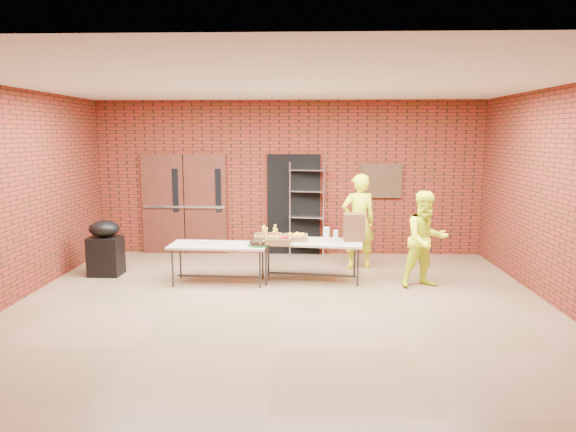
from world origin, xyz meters
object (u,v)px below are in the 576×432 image
object	(u,v)px
table_right	(312,244)
volunteer_man	(426,240)
volunteer_woman	(359,221)
covered_grill	(105,248)
coffee_dispenser	(354,227)
wire_rack	(307,209)
table_left	(218,247)

from	to	relation	value
table_right	volunteer_man	xyz separation A→B (m)	(1.87, -0.26, 0.15)
volunteer_woman	covered_grill	bearing A→B (deg)	-4.70
volunteer_woman	volunteer_man	xyz separation A→B (m)	(0.98, -1.17, -0.10)
coffee_dispenser	wire_rack	bearing A→B (deg)	113.84
volunteer_woman	table_right	bearing A→B (deg)	33.23
covered_grill	volunteer_man	world-z (taller)	volunteer_man
table_right	coffee_dispenser	distance (m)	0.78
wire_rack	coffee_dispenser	distance (m)	1.99
coffee_dispenser	covered_grill	size ratio (longest dim) A/B	0.47
wire_rack	volunteer_woman	xyz separation A→B (m)	(0.97, -0.99, -0.08)
volunteer_woman	volunteer_man	distance (m)	1.53
table_left	wire_rack	bearing A→B (deg)	57.09
wire_rack	covered_grill	distance (m)	3.98
table_right	table_left	bearing A→B (deg)	-167.05
table_right	coffee_dispenser	size ratio (longest dim) A/B	3.86
table_left	covered_grill	bearing A→B (deg)	171.76
volunteer_woman	table_left	bearing A→B (deg)	10.68
table_left	covered_grill	size ratio (longest dim) A/B	1.67
table_right	coffee_dispenser	world-z (taller)	coffee_dispenser
table_right	covered_grill	world-z (taller)	covered_grill
table_left	coffee_dispenser	xyz separation A→B (m)	(2.30, 0.23, 0.32)
wire_rack	table_left	size ratio (longest dim) A/B	1.17
covered_grill	volunteer_woman	world-z (taller)	volunteer_woman
table_right	wire_rack	bearing A→B (deg)	100.01
coffee_dispenser	table_left	bearing A→B (deg)	-174.22
covered_grill	table_right	bearing A→B (deg)	-3.12
table_left	table_right	xyz separation A→B (m)	(1.58, 0.15, 0.03)
wire_rack	volunteer_man	size ratio (longest dim) A/B	1.22
table_left	table_right	world-z (taller)	table_right
table_right	covered_grill	distance (m)	3.70
table_right	covered_grill	size ratio (longest dim) A/B	1.80
wire_rack	coffee_dispenser	bearing A→B (deg)	-55.11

